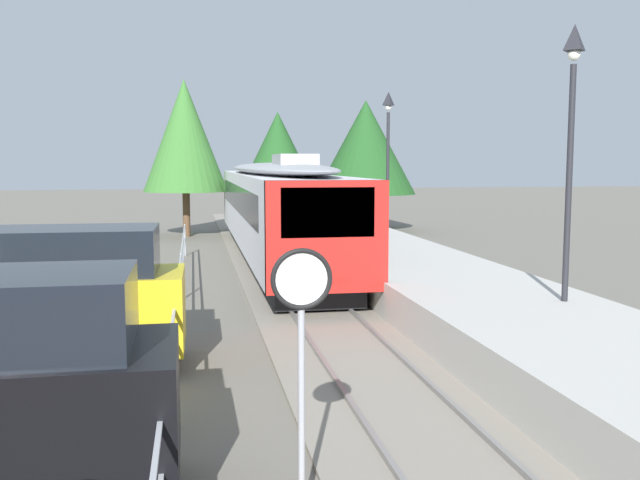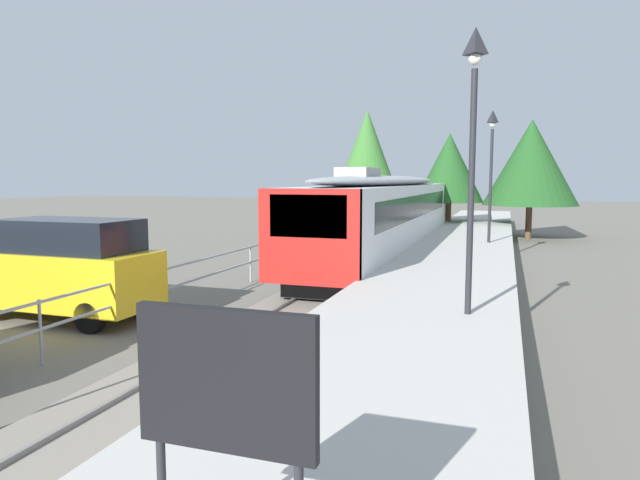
{
  "view_description": "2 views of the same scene",
  "coord_description": "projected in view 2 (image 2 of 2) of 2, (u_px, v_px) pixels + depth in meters",
  "views": [
    {
      "loc": [
        -2.95,
        2.39,
        3.62
      ],
      "look_at": [
        0.0,
        18.61,
        1.8
      ],
      "focal_mm": 39.15,
      "sensor_mm": 36.0,
      "label": 1
    },
    {
      "loc": [
        4.89,
        4.07,
        3.47
      ],
      "look_at": [
        0.0,
        18.61,
        1.8
      ],
      "focal_mm": 31.14,
      "sensor_mm": 36.0,
      "label": 2
    }
  ],
  "objects": [
    {
      "name": "commuter_train",
      "position": [
        387.0,
        210.0,
        24.06
      ],
      "size": [
        2.82,
        20.65,
        3.74
      ],
      "color": "silver",
      "rests_on": "track_rails"
    },
    {
      "name": "platform_lamp_far_end",
      "position": [
        492.0,
        151.0,
        22.4
      ],
      "size": [
        0.34,
        0.34,
        5.35
      ],
      "color": "#232328",
      "rests_on": "station_platform"
    },
    {
      "name": "carpark_fence",
      "position": [
        40.0,
        318.0,
        10.34
      ],
      "size": [
        0.06,
        36.06,
        1.25
      ],
      "color": "#9EA0A5",
      "rests_on": "ground"
    },
    {
      "name": "ground_plane",
      "position": [
        271.0,
        277.0,
        19.77
      ],
      "size": [
        160.0,
        160.0,
        0.0
      ],
      "primitive_type": "plane",
      "color": "#6B665B"
    },
    {
      "name": "parked_van_yellow",
      "position": [
        63.0,
        268.0,
        13.78
      ],
      "size": [
        4.92,
        2.01,
        2.51
      ],
      "color": "gold",
      "rests_on": "ground"
    },
    {
      "name": "station_platform",
      "position": [
        450.0,
        274.0,
        17.74
      ],
      "size": [
        3.9,
        60.0,
        0.9
      ],
      "primitive_type": "cube",
      "color": "#B7B5AD",
      "rests_on": "ground"
    },
    {
      "name": "tree_behind_station_far",
      "position": [
        531.0,
        163.0,
        32.28
      ],
      "size": [
        5.39,
        5.39,
        6.95
      ],
      "color": "brown",
      "rests_on": "ground"
    },
    {
      "name": "platform_lamp_mid_platform",
      "position": [
        473.0,
        117.0,
        10.28
      ],
      "size": [
        0.34,
        0.34,
        5.35
      ],
      "color": "#232328",
      "rests_on": "station_platform"
    },
    {
      "name": "track_rails",
      "position": [
        352.0,
        281.0,
        18.81
      ],
      "size": [
        3.2,
        60.0,
        0.14
      ],
      "color": "gray",
      "rests_on": "ground"
    },
    {
      "name": "platform_notice_board",
      "position": [
        225.0,
        390.0,
        3.4
      ],
      "size": [
        1.2,
        0.08,
        1.8
      ],
      "color": "#232328",
      "rests_on": "station_platform"
    },
    {
      "name": "tree_distant_left",
      "position": [
        449.0,
        168.0,
        34.06
      ],
      "size": [
        4.17,
        4.17,
        6.29
      ],
      "color": "brown",
      "rests_on": "ground"
    },
    {
      "name": "tree_behind_carpark",
      "position": [
        367.0,
        155.0,
        33.86
      ],
      "size": [
        4.11,
        4.11,
        7.69
      ],
      "color": "brown",
      "rests_on": "ground"
    }
  ]
}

